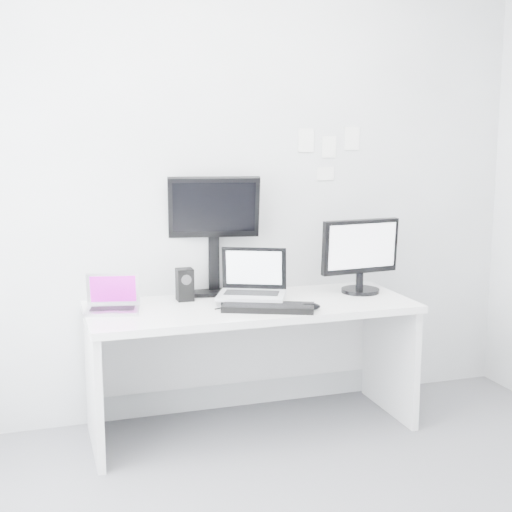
% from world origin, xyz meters
% --- Properties ---
extents(back_wall, '(3.60, 0.00, 3.60)m').
position_xyz_m(back_wall, '(0.00, 1.60, 1.35)').
color(back_wall, silver).
rests_on(back_wall, ground).
extents(desk, '(1.80, 0.70, 0.73)m').
position_xyz_m(desk, '(0.00, 1.25, 0.36)').
color(desk, white).
rests_on(desk, ground).
extents(macbook, '(0.32, 0.26, 0.21)m').
position_xyz_m(macbook, '(-0.76, 1.28, 0.83)').
color(macbook, '#ABABAF').
rests_on(macbook, desk).
extents(speaker, '(0.12, 0.12, 0.18)m').
position_xyz_m(speaker, '(-0.33, 1.44, 0.82)').
color(speaker, black).
rests_on(speaker, desk).
extents(dell_laptop, '(0.45, 0.41, 0.31)m').
position_xyz_m(dell_laptop, '(0.01, 1.27, 0.88)').
color(dell_laptop, '#BABDC3').
rests_on(dell_laptop, desk).
extents(rear_monitor, '(0.55, 0.28, 0.71)m').
position_xyz_m(rear_monitor, '(-0.13, 1.55, 1.09)').
color(rear_monitor, black).
rests_on(rear_monitor, desk).
extents(samsung_monitor, '(0.51, 0.27, 0.45)m').
position_xyz_m(samsung_monitor, '(0.70, 1.33, 0.96)').
color(samsung_monitor, black).
rests_on(samsung_monitor, desk).
extents(keyboard, '(0.51, 0.35, 0.03)m').
position_xyz_m(keyboard, '(0.04, 1.08, 0.75)').
color(keyboard, black).
rests_on(keyboard, desk).
extents(mouse, '(0.14, 0.11, 0.04)m').
position_xyz_m(mouse, '(0.25, 1.02, 0.75)').
color(mouse, black).
rests_on(mouse, desk).
extents(wall_note_0, '(0.10, 0.00, 0.14)m').
position_xyz_m(wall_note_0, '(0.45, 1.59, 1.62)').
color(wall_note_0, white).
rests_on(wall_note_0, back_wall).
extents(wall_note_1, '(0.09, 0.00, 0.13)m').
position_xyz_m(wall_note_1, '(0.60, 1.59, 1.58)').
color(wall_note_1, white).
rests_on(wall_note_1, back_wall).
extents(wall_note_2, '(0.10, 0.00, 0.14)m').
position_xyz_m(wall_note_2, '(0.75, 1.59, 1.63)').
color(wall_note_2, white).
rests_on(wall_note_2, back_wall).
extents(wall_note_3, '(0.11, 0.00, 0.08)m').
position_xyz_m(wall_note_3, '(0.58, 1.59, 1.42)').
color(wall_note_3, white).
rests_on(wall_note_3, back_wall).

